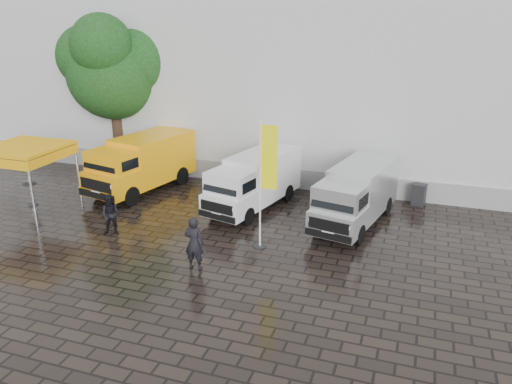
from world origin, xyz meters
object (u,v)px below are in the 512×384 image
Objects in this scene: van_white at (254,183)px; person_tent at (111,215)px; van_yellow at (141,165)px; canopy_tent at (24,150)px; person_front at (194,243)px; wheelie_bin at (419,194)px; van_silver at (356,196)px; flagpole at (265,179)px; cocktail_table at (31,194)px.

person_tent is at bearing -120.70° from van_white.
canopy_tent is at bearing -119.65° from van_yellow.
wheelie_bin is at bearing -132.21° from person_front.
van_yellow is at bearing -172.18° from van_silver.
person_front reaches higher than wheelie_bin.
flagpole reaches higher than person_tent.
van_white is 4.33m from flagpole.
canopy_tent is (-9.36, -3.33, 1.53)m from van_white.
van_silver reaches higher than person_tent.
van_yellow is 5.97m from van_white.
canopy_tent is 2.27m from cocktail_table.
van_yellow is 1.18× the size of flagpole.
person_front is 4.58m from person_tent.
van_white is at bearing -94.05° from person_front.
canopy_tent reaches higher than wheelie_bin.
wheelie_bin is at bearing 22.86° from van_yellow.
person_tent is (-8.93, -4.18, -0.39)m from van_silver.
van_yellow reaches higher than cocktail_table.
van_yellow is at bearing -170.85° from van_white.
wheelie_bin is (2.45, 3.15, -0.72)m from van_silver.
van_silver is 14.32m from canopy_tent.
flagpole is 8.68m from wheelie_bin.
person_front is 1.15× the size of person_tent.
cocktail_table reaches higher than wheelie_bin.
wheelie_bin is 13.54m from person_tent.
flagpole is 2.55× the size of person_front.
person_front is (-1.75, -2.35, -1.75)m from flagpole.
van_white is 10.17m from cocktail_table.
canopy_tent is 17.63m from wheelie_bin.
canopy_tent reaches higher than person_tent.
canopy_tent is at bearing -19.79° from person_front.
person_tent is at bearing -172.22° from flagpole.
van_white is 0.98× the size of van_silver.
person_front is (-4.61, -5.70, -0.26)m from van_silver.
van_white is at bearing 24.41° from person_tent.
wheelie_bin is (16.73, 5.76, -0.02)m from cocktail_table.
cocktail_table is 1.05× the size of wheelie_bin.
cocktail_table is (-14.28, -2.61, -0.70)m from van_silver.
flagpole reaches higher than van_white.
van_silver is 1.80× the size of canopy_tent.
van_yellow is 5.22m from person_tent.
person_front is (-7.06, -8.85, 0.46)m from wheelie_bin.
flagpole is at bearing -130.23° from person_front.
flagpole reaches higher than wheelie_bin.
van_yellow is 3.00× the size of person_front.
van_white is 6.28m from person_tent.
person_front is at bearing -77.04° from van_white.
person_front is (9.31, -2.70, -1.77)m from canopy_tent.
van_yellow is at bearing 47.91° from canopy_tent.
cocktail_table is (-11.42, 0.74, -2.19)m from flagpole.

